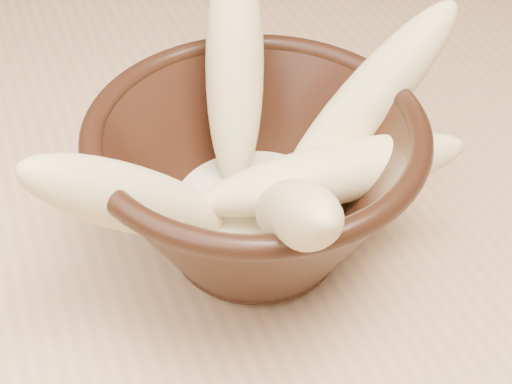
% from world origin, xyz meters
% --- Properties ---
extents(table, '(1.20, 0.80, 0.75)m').
position_xyz_m(table, '(0.00, 0.00, 0.67)').
color(table, tan).
rests_on(table, ground).
extents(bowl, '(0.20, 0.20, 0.11)m').
position_xyz_m(bowl, '(0.01, -0.04, 0.81)').
color(bowl, black).
rests_on(bowl, table).
extents(milk_puddle, '(0.11, 0.11, 0.02)m').
position_xyz_m(milk_puddle, '(0.01, -0.04, 0.79)').
color(milk_puddle, beige).
rests_on(milk_puddle, bowl).
extents(banana_upright, '(0.07, 0.12, 0.15)m').
position_xyz_m(banana_upright, '(0.02, 0.02, 0.85)').
color(banana_upright, '#DACD80').
rests_on(banana_upright, bowl).
extents(banana_left, '(0.13, 0.06, 0.12)m').
position_xyz_m(banana_left, '(-0.07, -0.06, 0.83)').
color(banana_left, '#DACD80').
rests_on(banana_left, bowl).
extents(banana_right, '(0.15, 0.06, 0.13)m').
position_xyz_m(banana_right, '(0.08, -0.03, 0.84)').
color(banana_right, '#DACD80').
rests_on(banana_right, bowl).
extents(banana_across, '(0.17, 0.06, 0.06)m').
position_xyz_m(banana_across, '(0.05, -0.06, 0.82)').
color(banana_across, '#DACD80').
rests_on(banana_across, bowl).
extents(banana_front, '(0.07, 0.14, 0.13)m').
position_xyz_m(banana_front, '(0.00, -0.10, 0.84)').
color(banana_front, '#DACD80').
rests_on(banana_front, bowl).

